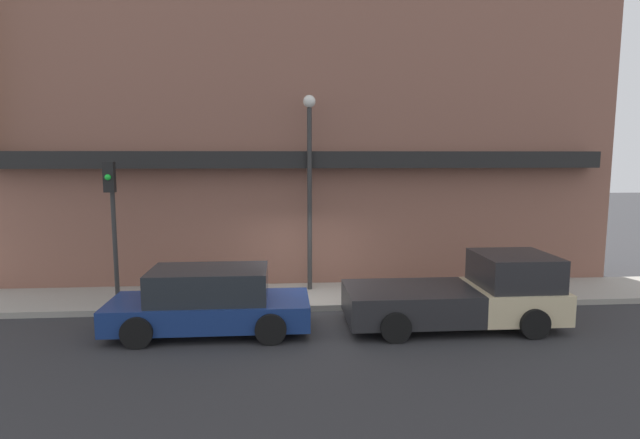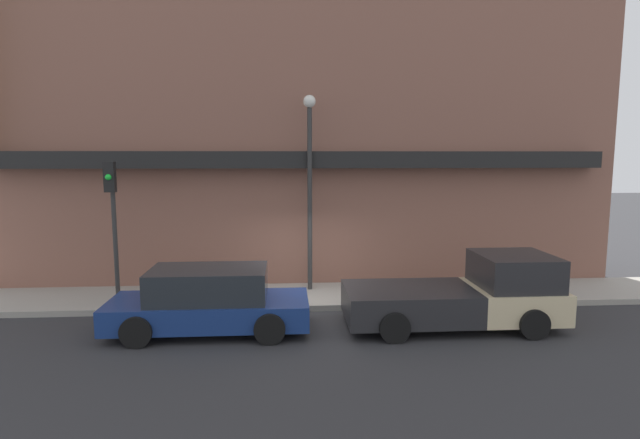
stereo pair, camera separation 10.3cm
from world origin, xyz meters
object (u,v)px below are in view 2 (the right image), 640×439
parked_car (209,301)px  traffic_light (112,207)px  pickup_truck (466,295)px  fire_hydrant (182,290)px  street_lamp (310,170)px

parked_car → traffic_light: bearing=143.7°
pickup_truck → parked_car: 6.20m
traffic_light → pickup_truck: bearing=-12.7°
fire_hydrant → street_lamp: 4.94m
fire_hydrant → street_lamp: (3.58, 1.05, 3.25)m
parked_car → pickup_truck: bearing=-0.4°
parked_car → traffic_light: (-2.79, 2.03, 2.04)m
fire_hydrant → traffic_light: size_ratio=0.16×
parked_car → street_lamp: street_lamp is taller
pickup_truck → traffic_light: bearing=169.1°
pickup_truck → parked_car: size_ratio=1.11×
pickup_truck → parked_car: bearing=-178.2°
pickup_truck → street_lamp: size_ratio=0.91×
fire_hydrant → street_lamp: bearing=16.4°
parked_car → fire_hydrant: parked_car is taller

